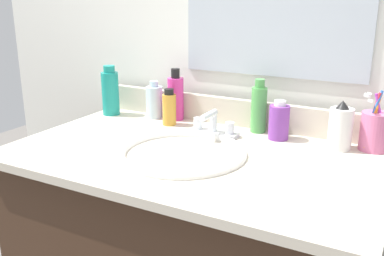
{
  "coord_description": "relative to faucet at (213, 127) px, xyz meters",
  "views": [
    {
      "loc": [
        0.54,
        -1.02,
        1.3
      ],
      "look_at": [
        -0.01,
        0.0,
        0.94
      ],
      "focal_mm": 41.21,
      "sensor_mm": 36.0,
      "label": 1
    }
  ],
  "objects": [
    {
      "name": "back_wall",
      "position": [
        0.02,
        0.2,
        -0.25
      ],
      "size": [
        2.14,
        0.04,
        1.3
      ],
      "primitive_type": "cube",
      "color": "silver",
      "rests_on": "ground_plane"
    },
    {
      "name": "backsplash",
      "position": [
        0.02,
        0.14,
        0.02
      ],
      "size": [
        1.04,
        0.02,
        0.09
      ],
      "primitive_type": "cube",
      "color": "beige",
      "rests_on": "countertop"
    },
    {
      "name": "bottle_oil_amber",
      "position": [
        -0.18,
        0.04,
        0.03
      ],
      "size": [
        0.05,
        0.05,
        0.12
      ],
      "color": "gold",
      "rests_on": "countertop"
    },
    {
      "name": "bottle_soap_pink",
      "position": [
        -0.19,
        0.1,
        0.05
      ],
      "size": [
        0.06,
        0.06,
        0.18
      ],
      "color": "#D8338C",
      "rests_on": "countertop"
    },
    {
      "name": "bottle_cream_purple",
      "position": [
        0.19,
        0.06,
        0.03
      ],
      "size": [
        0.06,
        0.06,
        0.12
      ],
      "color": "#7A3899",
      "rests_on": "countertop"
    },
    {
      "name": "bottle_lotion_white",
      "position": [
        0.37,
        0.06,
        0.04
      ],
      "size": [
        0.07,
        0.07,
        0.14
      ],
      "color": "white",
      "rests_on": "countertop"
    },
    {
      "name": "cup_pink",
      "position": [
        0.46,
        0.09,
        0.03
      ],
      "size": [
        0.08,
        0.08,
        0.17
      ],
      "color": "#D16693",
      "rests_on": "countertop"
    },
    {
      "name": "sink_basin",
      "position": [
        0.0,
        -0.19,
        -0.06
      ],
      "size": [
        0.36,
        0.36,
        0.11
      ],
      "color": "white",
      "rests_on": "countertop"
    },
    {
      "name": "bottle_toner_green",
      "position": [
        0.11,
        0.1,
        0.05
      ],
      "size": [
        0.05,
        0.05,
        0.17
      ],
      "color": "#4C9E4C",
      "rests_on": "countertop"
    },
    {
      "name": "faucet",
      "position": [
        0.0,
        0.0,
        0.0
      ],
      "size": [
        0.16,
        0.1,
        0.08
      ],
      "color": "silver",
      "rests_on": "countertop"
    },
    {
      "name": "bottle_mouthwash_teal",
      "position": [
        -0.43,
        0.05,
        0.05
      ],
      "size": [
        0.06,
        0.06,
        0.18
      ],
      "color": "teal",
      "rests_on": "countertop"
    },
    {
      "name": "bottle_gel_clear",
      "position": [
        -0.27,
        0.09,
        0.03
      ],
      "size": [
        0.06,
        0.06,
        0.13
      ],
      "color": "silver",
      "rests_on": "countertop"
    },
    {
      "name": "countertop",
      "position": [
        0.02,
        -0.16,
        -0.04
      ],
      "size": [
        1.04,
        0.62,
        0.02
      ],
      "primitive_type": "cube",
      "color": "beige",
      "rests_on": "vanity_cabinet"
    }
  ]
}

